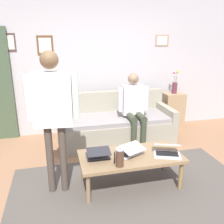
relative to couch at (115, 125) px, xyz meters
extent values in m
plane|color=#976B4C|center=(0.29, 1.53, -0.31)|extent=(7.68, 7.68, 0.00)
cube|color=#514A43|center=(0.15, 1.53, -0.30)|extent=(3.08, 1.65, 0.01)
cube|color=#B8B4B4|center=(0.29, -0.67, 1.04)|extent=(7.04, 0.10, 2.70)
cube|color=#4D3630|center=(1.76, -0.62, 1.47)|extent=(0.21, 0.02, 0.32)
cube|color=silver|center=(1.76, -0.61, 1.47)|extent=(0.16, 0.00, 0.24)
cube|color=brown|center=(1.16, -0.62, 1.42)|extent=(0.29, 0.02, 0.35)
cube|color=silver|center=(1.16, -0.61, 1.42)|extent=(0.22, 0.00, 0.26)
cube|color=tan|center=(-1.14, -0.62, 1.50)|extent=(0.29, 0.02, 0.22)
cube|color=beige|center=(-1.14, -0.61, 1.50)|extent=(0.22, 0.00, 0.17)
cube|color=gray|center=(0.00, 0.04, -0.10)|extent=(2.09, 0.87, 0.42)
cube|color=gray|center=(0.00, 0.06, 0.15)|extent=(1.85, 0.79, 0.08)
cube|color=gray|center=(0.00, -0.32, 0.34)|extent=(2.09, 0.14, 0.46)
cube|color=gray|center=(-0.99, 0.04, 0.21)|extent=(0.12, 0.87, 0.20)
cube|color=gray|center=(0.99, 0.04, 0.21)|extent=(0.12, 0.87, 0.20)
cube|color=olive|center=(0.15, 1.43, 0.10)|extent=(1.31, 0.62, 0.04)
cylinder|color=olive|center=(-0.44, 1.68, -0.11)|extent=(0.05, 0.05, 0.39)
cylinder|color=#8D6E4E|center=(0.74, 1.68, -0.11)|extent=(0.05, 0.05, 0.39)
cylinder|color=#906A47|center=(-0.44, 1.18, -0.11)|extent=(0.05, 0.05, 0.39)
cylinder|color=olive|center=(0.74, 1.18, -0.11)|extent=(0.05, 0.05, 0.39)
cube|color=silver|center=(0.17, 1.38, 0.13)|extent=(0.35, 0.32, 0.01)
cube|color=black|center=(0.16, 1.40, 0.13)|extent=(0.28, 0.22, 0.00)
cube|color=silver|center=(0.14, 1.45, 0.23)|extent=(0.35, 0.30, 0.06)
cube|color=white|center=(0.14, 1.45, 0.23)|extent=(0.31, 0.27, 0.05)
cube|color=silver|center=(-0.30, 1.54, 0.13)|extent=(0.39, 0.33, 0.01)
cube|color=black|center=(-0.31, 1.52, 0.13)|extent=(0.31, 0.23, 0.00)
cube|color=silver|center=(-0.33, 1.47, 0.23)|extent=(0.39, 0.31, 0.08)
cube|color=silver|center=(-0.32, 1.47, 0.23)|extent=(0.35, 0.28, 0.07)
cube|color=#28282D|center=(0.57, 1.36, 0.13)|extent=(0.29, 0.23, 0.01)
cube|color=black|center=(0.57, 1.38, 0.13)|extent=(0.24, 0.14, 0.00)
cube|color=#28282D|center=(0.57, 1.46, 0.24)|extent=(0.29, 0.22, 0.03)
cube|color=white|center=(0.57, 1.46, 0.24)|extent=(0.26, 0.20, 0.02)
cylinder|color=#4C3323|center=(0.36, 1.65, 0.22)|extent=(0.10, 0.10, 0.21)
cylinder|color=#B7B7BC|center=(0.36, 1.65, 0.34)|extent=(0.10, 0.10, 0.02)
sphere|color=#B2B2B7|center=(0.36, 1.65, 0.36)|extent=(0.03, 0.03, 0.03)
cube|color=black|center=(0.42, 1.65, 0.23)|extent=(0.01, 0.01, 0.14)
cube|color=#A1835D|center=(-1.36, -0.36, 0.07)|extent=(0.42, 0.32, 0.75)
cylinder|color=brown|center=(-1.36, -0.36, 0.56)|extent=(0.10, 0.10, 0.23)
cylinder|color=#3D7038|center=(-1.38, -0.36, 0.79)|extent=(0.01, 0.04, 0.22)
sphere|color=gold|center=(-1.40, -0.36, 0.89)|extent=(0.05, 0.05, 0.05)
cylinder|color=#3D7038|center=(-1.35, -0.38, 0.77)|extent=(0.03, 0.03, 0.19)
sphere|color=#E63F5A|center=(-1.34, -0.39, 0.87)|extent=(0.05, 0.05, 0.05)
cylinder|color=#3D7038|center=(-1.35, -0.38, 0.75)|extent=(0.02, 0.02, 0.14)
sphere|color=silver|center=(-1.34, -0.38, 0.82)|extent=(0.05, 0.05, 0.05)
cylinder|color=#3D7038|center=(-1.38, -0.36, 0.74)|extent=(0.01, 0.03, 0.13)
sphere|color=silver|center=(-1.39, -0.36, 0.80)|extent=(0.03, 0.03, 0.03)
cylinder|color=#493E35|center=(1.15, 1.33, 0.13)|extent=(0.09, 0.09, 0.88)
cylinder|color=#493E35|center=(1.00, 1.35, 0.13)|extent=(0.09, 0.09, 0.88)
cube|color=silver|center=(1.08, 1.34, 0.89)|extent=(0.46, 0.24, 0.62)
cylinder|color=silver|center=(1.33, 1.32, 0.92)|extent=(0.09, 0.09, 0.53)
cylinder|color=silver|center=(0.82, 1.37, 0.92)|extent=(0.09, 0.09, 0.53)
sphere|color=brown|center=(1.08, 1.34, 1.33)|extent=(0.20, 0.20, 0.20)
cylinder|color=#383F2E|center=(-0.37, 0.50, -0.06)|extent=(0.10, 0.10, 0.50)
cylinder|color=#383F2E|center=(-0.20, 0.50, -0.06)|extent=(0.10, 0.10, 0.50)
cylinder|color=#383F2E|center=(-0.37, 0.32, 0.24)|extent=(0.12, 0.40, 0.12)
cylinder|color=#383F2E|center=(-0.20, 0.32, 0.24)|extent=(0.12, 0.40, 0.12)
cube|color=silver|center=(-0.29, 0.14, 0.50)|extent=(0.37, 0.20, 0.52)
cylinder|color=silver|center=(-0.53, 0.19, 0.53)|extent=(0.08, 0.08, 0.42)
cylinder|color=silver|center=(-0.05, 0.19, 0.53)|extent=(0.08, 0.08, 0.42)
sphere|color=#8B6F54|center=(-0.29, 0.14, 0.88)|extent=(0.19, 0.19, 0.19)
camera|label=1|loc=(1.03, 4.05, 1.56)|focal=38.29mm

